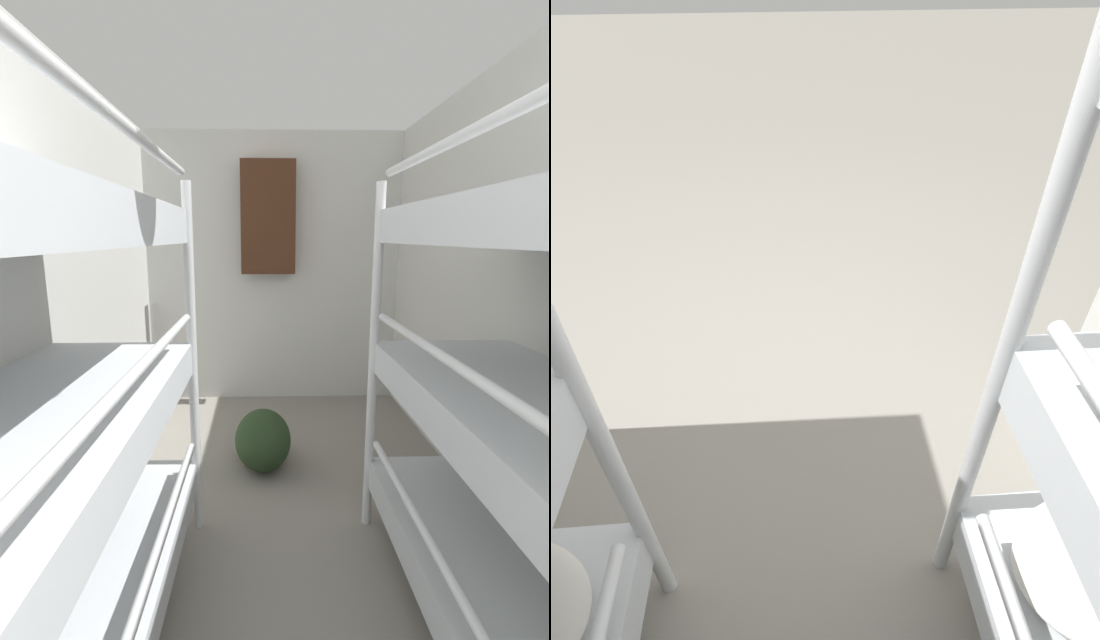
% 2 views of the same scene
% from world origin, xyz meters
% --- Properties ---
extents(wall_back, '(2.26, 0.06, 2.28)m').
position_xyz_m(wall_back, '(0.00, 4.11, 1.14)').
color(wall_back, silver).
rests_on(wall_back, ground_plane).
extents(bunk_stack_left_near, '(0.67, 1.80, 1.70)m').
position_xyz_m(bunk_stack_left_near, '(-0.74, 1.39, 0.89)').
color(bunk_stack_left_near, silver).
rests_on(bunk_stack_left_near, ground_plane).
extents(duffel_bag, '(0.35, 0.51, 0.35)m').
position_xyz_m(duffel_bag, '(-0.10, 2.90, 0.18)').
color(duffel_bag, '#23381E').
rests_on(duffel_bag, ground_plane).
extents(hanging_coat, '(0.44, 0.12, 0.90)m').
position_xyz_m(hanging_coat, '(-0.05, 3.96, 1.58)').
color(hanging_coat, '#472819').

